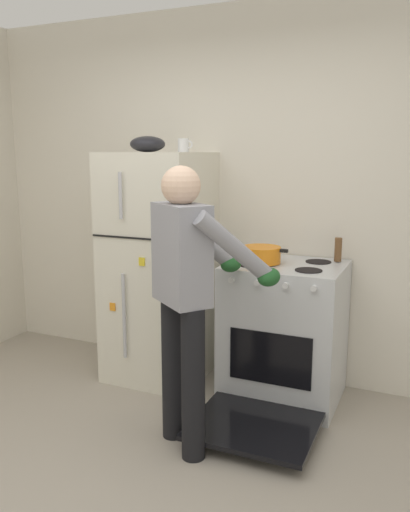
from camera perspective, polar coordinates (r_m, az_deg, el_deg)
The scene contains 8 objects.
kitchen_wall_back at distance 3.96m, azimuth 4.29°, elevation 6.54°, with size 6.00×0.10×2.70m, color silver.
refrigerator at distance 3.90m, azimuth -4.95°, elevation -1.20°, with size 0.68×0.72×1.67m.
stove_range at distance 3.64m, azimuth 8.49°, elevation -8.32°, with size 0.76×1.24×0.95m.
person_cook at distance 2.88m, azimuth -1.80°, elevation -3.03°, with size 0.69×0.74×1.60m.
red_pot at distance 3.51m, azimuth 6.09°, elevation 0.16°, with size 0.36×0.26×0.11m.
coffee_mug at distance 3.77m, azimuth -2.32°, elevation 11.90°, with size 0.11×0.08×0.10m.
pepper_mill at distance 3.64m, azimuth 14.23°, elevation 0.68°, with size 0.05×0.05×0.16m, color brown.
mixing_bowl at distance 3.85m, azimuth -6.24°, elevation 11.96°, with size 0.25×0.25×0.11m, color black.
Camera 1 is at (1.33, -1.77, 1.66)m, focal length 36.92 mm.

